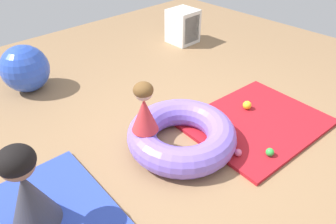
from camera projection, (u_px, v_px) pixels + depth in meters
The scene contains 11 objects.
ground_plane at pixel (195, 144), 3.26m from camera, with size 8.00×8.00×0.00m, color #93704C.
gym_mat_front at pixel (256, 123), 3.53m from camera, with size 1.49×1.17×0.04m, color #B21923.
gym_mat_far_left at pixel (39, 222), 2.47m from camera, with size 1.10×1.17×0.04m, color #2D47B7.
inflatable_cushion at pixel (182, 135), 3.15m from camera, with size 1.10×1.10×0.29m, color #8466E0.
child_in_red at pixel (144, 108), 2.85m from camera, with size 0.36×0.36×0.50m.
adult_seated at pixel (26, 189), 2.25m from camera, with size 0.53×0.53×0.74m.
play_ball_green at pixel (270, 152), 3.04m from camera, with size 0.08×0.08×0.08m, color green.
play_ball_yellow at pixel (247, 105), 3.70m from camera, with size 0.10×0.10×0.10m, color yellow.
play_ball_pink at pixel (238, 153), 3.04m from camera, with size 0.07×0.07×0.07m, color pink.
exercise_ball_large at pixel (25, 69), 4.01m from camera, with size 0.60×0.60×0.60m, color blue.
storage_cube at pixel (184, 27), 5.34m from camera, with size 0.44×0.44×0.56m.
Camera 1 is at (-1.92, -1.61, 2.13)m, focal length 33.58 mm.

